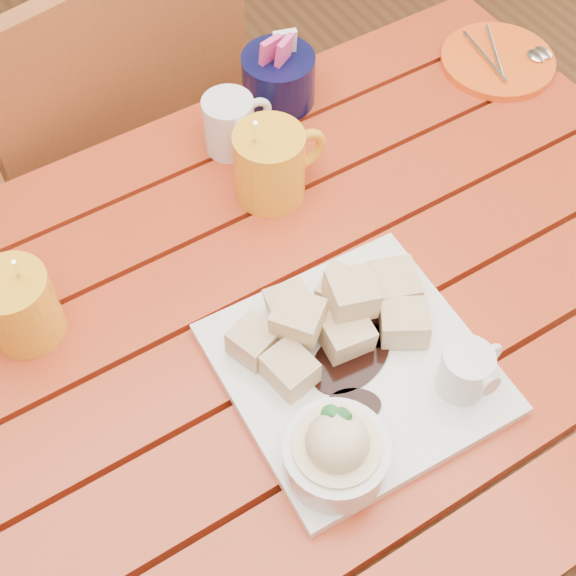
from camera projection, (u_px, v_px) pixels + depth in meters
ground at (284, 527)px, 1.58m from camera, size 5.00×5.00×0.00m
table at (283, 369)px, 1.05m from camera, size 1.20×0.79×0.75m
dessert_plate at (351, 378)px, 0.89m from camera, size 0.30×0.30×0.11m
coffee_mug_left at (16, 306)px, 0.92m from camera, size 0.12×0.09×0.15m
coffee_mug_right at (272, 163)px, 1.04m from camera, size 0.13×0.09×0.16m
cream_pitcher at (231, 123)px, 1.10m from camera, size 0.10×0.08×0.09m
sugar_caddy at (278, 78)px, 1.15m from camera, size 0.11×0.11×0.12m
orange_saucer at (499, 60)px, 1.23m from camera, size 0.17×0.17×0.02m
chair_far at (110, 151)px, 1.44m from camera, size 0.51×0.51×0.94m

